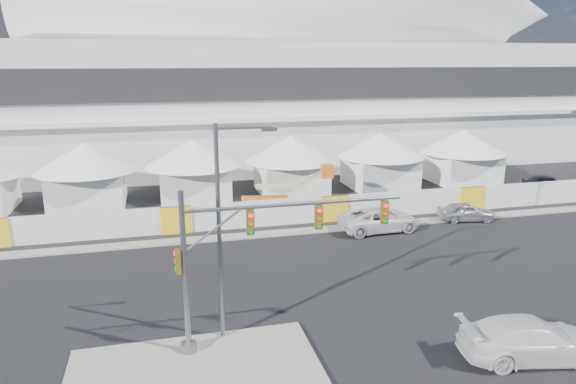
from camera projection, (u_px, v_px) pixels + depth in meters
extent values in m
plane|color=black|center=(315.00, 317.00, 24.93)|extent=(160.00, 160.00, 0.00)
cube|color=gray|center=(195.00, 368.00, 20.67)|extent=(10.00, 5.00, 0.15)
cube|color=gray|center=(506.00, 214.00, 41.40)|extent=(80.00, 1.20, 0.12)
cube|color=silver|center=(278.00, 102.00, 64.52)|extent=(80.00, 24.00, 14.00)
cube|color=black|center=(305.00, 84.00, 52.41)|extent=(68.00, 0.30, 3.20)
cube|color=silver|center=(305.00, 118.00, 53.05)|extent=(72.00, 0.80, 0.50)
cylinder|color=silver|center=(282.00, 10.00, 59.95)|extent=(57.60, 8.40, 8.40)
cylinder|color=silver|center=(298.00, 15.00, 60.53)|extent=(51.60, 6.80, 6.80)
cylinder|color=silver|center=(314.00, 19.00, 61.11)|extent=(45.60, 5.20, 5.20)
cone|color=silver|center=(523.00, 14.00, 67.69)|extent=(8.00, 7.60, 7.60)
cube|color=white|center=(88.00, 188.00, 44.00)|extent=(6.00, 6.00, 3.00)
cone|color=white|center=(85.00, 157.00, 43.32)|extent=(8.40, 8.40, 2.40)
cube|color=white|center=(194.00, 182.00, 46.14)|extent=(6.00, 6.00, 3.00)
cone|color=white|center=(193.00, 152.00, 45.46)|extent=(8.40, 8.40, 2.40)
cube|color=white|center=(291.00, 177.00, 48.27)|extent=(6.00, 6.00, 3.00)
cone|color=white|center=(291.00, 148.00, 47.60)|extent=(8.40, 8.40, 2.40)
cube|color=white|center=(379.00, 172.00, 50.41)|extent=(6.00, 6.00, 3.00)
cone|color=white|center=(381.00, 144.00, 49.74)|extent=(8.40, 8.40, 2.40)
cube|color=white|center=(461.00, 167.00, 52.55)|extent=(6.00, 6.00, 3.00)
cone|color=white|center=(463.00, 141.00, 51.88)|extent=(8.40, 8.40, 2.40)
cube|color=silver|center=(334.00, 208.00, 39.72)|extent=(70.00, 0.25, 2.00)
imported|color=silver|center=(466.00, 212.00, 39.78)|extent=(2.48, 4.54, 1.46)
imported|color=silver|center=(379.00, 220.00, 37.43)|extent=(3.04, 6.15, 1.68)
imported|color=white|center=(532.00, 339.00, 21.33)|extent=(3.42, 6.32, 1.74)
imported|color=black|center=(548.00, 183.00, 48.97)|extent=(3.16, 4.87, 1.54)
cylinder|color=slate|center=(185.00, 274.00, 20.88)|extent=(0.23, 0.23, 7.04)
cylinder|color=slate|center=(189.00, 347.00, 21.71)|extent=(0.68, 0.68, 0.40)
cylinder|color=slate|center=(296.00, 204.00, 21.34)|extent=(9.38, 0.16, 0.16)
cube|color=#594714|center=(250.00, 222.00, 21.04)|extent=(0.32, 0.22, 1.05)
cube|color=#594714|center=(319.00, 217.00, 21.74)|extent=(0.32, 0.22, 1.05)
cube|color=#594714|center=(384.00, 212.00, 22.45)|extent=(0.32, 0.22, 1.05)
cube|color=#594714|center=(178.00, 261.00, 20.68)|extent=(0.22, 0.32, 1.05)
cylinder|color=slate|center=(219.00, 235.00, 21.86)|extent=(0.19, 0.19, 9.51)
cylinder|color=slate|center=(244.00, 128.00, 21.01)|extent=(2.33, 0.13, 0.13)
cube|color=slate|center=(269.00, 129.00, 21.28)|extent=(0.63, 0.26, 0.16)
cube|color=gray|center=(574.00, 112.00, 40.63)|extent=(0.56, 0.23, 0.14)
cube|color=orange|center=(265.00, 205.00, 42.23)|extent=(4.04, 2.24, 1.17)
cube|color=beige|center=(280.00, 186.00, 42.15)|extent=(4.06, 0.95, 0.37)
cube|color=beige|center=(308.00, 176.00, 42.54)|extent=(3.15, 0.77, 1.29)
cube|color=orange|center=(325.00, 169.00, 42.77)|extent=(1.09, 1.09, 1.07)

